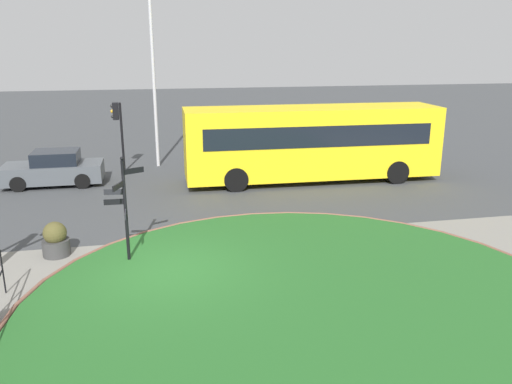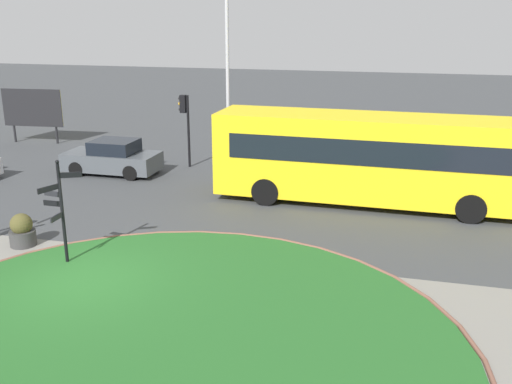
{
  "view_description": "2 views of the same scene",
  "coord_description": "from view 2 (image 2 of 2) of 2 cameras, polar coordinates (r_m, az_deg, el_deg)",
  "views": [
    {
      "loc": [
        -0.23,
        -12.65,
        5.79
      ],
      "look_at": [
        2.98,
        3.09,
        1.2
      ],
      "focal_mm": 36.14,
      "sensor_mm": 36.0,
      "label": 1
    },
    {
      "loc": [
        7.71,
        -11.99,
        6.64
      ],
      "look_at": [
        3.7,
        3.49,
        1.72
      ],
      "focal_mm": 40.54,
      "sensor_mm": 36.0,
      "label": 2
    }
  ],
  "objects": [
    {
      "name": "ground",
      "position": [
        15.72,
        -16.67,
        -8.65
      ],
      "size": [
        120.0,
        120.0,
        0.0
      ],
      "primitive_type": "plane",
      "color": "#3D3F42"
    },
    {
      "name": "sidewalk_paving",
      "position": [
        14.39,
        -20.4,
        -11.52
      ],
      "size": [
        32.0,
        8.37,
        0.02
      ],
      "primitive_type": "cube",
      "color": "gray",
      "rests_on": "ground"
    },
    {
      "name": "grass_island",
      "position": [
        12.46,
        -10.17,
        -15.12
      ],
      "size": [
        13.18,
        13.18,
        0.1
      ],
      "primitive_type": "cylinder",
      "color": "#235B23",
      "rests_on": "ground"
    },
    {
      "name": "grass_kerb_ring",
      "position": [
        12.46,
        -10.17,
        -15.1
      ],
      "size": [
        13.49,
        13.49,
        0.11
      ],
      "primitive_type": "torus",
      "color": "brown",
      "rests_on": "ground"
    },
    {
      "name": "signpost_directional",
      "position": [
        16.36,
        -18.78,
        -1.38
      ],
      "size": [
        1.09,
        0.92,
        2.99
      ],
      "color": "black",
      "rests_on": "ground"
    },
    {
      "name": "bus_yellow",
      "position": [
        21.12,
        11.05,
        3.37
      ],
      "size": [
        11.05,
        2.73,
        3.23
      ],
      "rotation": [
        0.0,
        0.0,
        -0.02
      ],
      "color": "yellow",
      "rests_on": "ground"
    },
    {
      "name": "car_far_lane",
      "position": [
        25.82,
        -13.97,
        3.26
      ],
      "size": [
        4.09,
        1.86,
        1.48
      ],
      "rotation": [
        0.0,
        0.0,
        3.14
      ],
      "color": "#474C51",
      "rests_on": "ground"
    },
    {
      "name": "traffic_light_near",
      "position": [
        26.09,
        -7.03,
        7.61
      ],
      "size": [
        0.49,
        0.26,
        3.25
      ],
      "rotation": [
        0.0,
        0.0,
        3.12
      ],
      "color": "black",
      "rests_on": "ground"
    },
    {
      "name": "lamppost_tall",
      "position": [
        26.04,
        -2.84,
        12.81
      ],
      "size": [
        0.32,
        0.32,
        8.8
      ],
      "color": "#B7B7BC",
      "rests_on": "ground"
    },
    {
      "name": "billboard_left",
      "position": [
        33.23,
        -21.17,
        7.68
      ],
      "size": [
        3.36,
        0.42,
        2.89
      ],
      "rotation": [
        0.0,
        0.0,
        0.08
      ],
      "color": "black",
      "rests_on": "ground"
    },
    {
      "name": "planter_near_signpost",
      "position": [
        18.59,
        -22.08,
        -3.62
      ],
      "size": [
        0.76,
        0.76,
        1.02
      ],
      "color": "#383838",
      "rests_on": "ground"
    }
  ]
}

